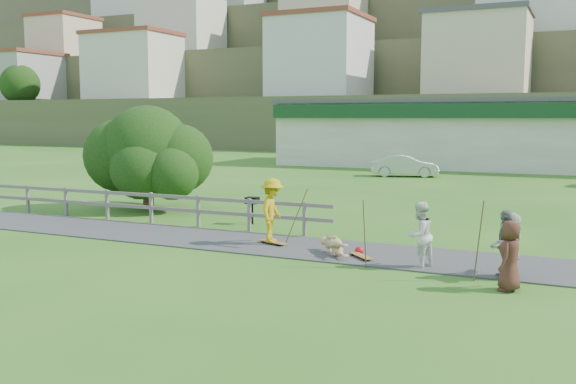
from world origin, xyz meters
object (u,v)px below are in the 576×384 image
object	(u,v)px
spectator_c	(510,256)
tree	(148,171)
skater_rider	(272,214)
spectator_d	(511,245)
car_silver	(405,166)
bbq	(252,211)
spectator_b	(505,245)
spectator_a	(419,235)
skater_fallen	(334,246)

from	to	relation	value
spectator_c	tree	world-z (taller)	tree
skater_rider	spectator_d	bearing A→B (deg)	-109.56
spectator_c	spectator_d	xyz separation A→B (m)	(-0.10, 1.14, 0.01)
spectator_d	tree	world-z (taller)	tree
spectator_d	car_silver	size ratio (longest dim) A/B	0.38
spectator_c	tree	distance (m)	16.37
tree	bbq	world-z (taller)	tree
skater_rider	spectator_b	distance (m)	6.83
car_silver	spectator_a	bearing A→B (deg)	179.64
spectator_b	car_silver	size ratio (longest dim) A/B	0.39
spectator_b	spectator_c	size ratio (longest dim) A/B	1.06
spectator_d	bbq	size ratio (longest dim) A/B	1.63
spectator_d	skater_rider	bearing A→B (deg)	-85.33
spectator_b	bbq	distance (m)	10.02
spectator_b	bbq	bearing A→B (deg)	-122.43
car_silver	tree	distance (m)	19.69
tree	bbq	distance (m)	5.91
spectator_b	car_silver	bearing A→B (deg)	-166.98
skater_rider	bbq	bearing A→B (deg)	27.01
skater_rider	spectator_a	xyz separation A→B (m)	(4.63, -1.04, -0.10)
spectator_c	car_silver	bearing A→B (deg)	-149.89
spectator_c	car_silver	size ratio (longest dim) A/B	0.37
spectator_a	spectator_c	distance (m)	2.61
skater_rider	spectator_a	size ratio (longest dim) A/B	1.12
spectator_a	bbq	size ratio (longest dim) A/B	1.74
bbq	spectator_b	bearing A→B (deg)	-29.24
spectator_a	car_silver	size ratio (longest dim) A/B	0.40
spectator_a	car_silver	world-z (taller)	spectator_a
car_silver	tree	size ratio (longest dim) A/B	0.73
skater_fallen	bbq	distance (m)	5.81
spectator_c	bbq	world-z (taller)	spectator_c
tree	bbq	xyz separation A→B (m)	(5.62, -1.46, -1.11)
tree	car_silver	bearing A→B (deg)	72.70
skater_rider	bbq	world-z (taller)	skater_rider
spectator_c	spectator_d	size ratio (longest dim) A/B	0.99
spectator_c	car_silver	xyz separation A→B (m)	(-9.00, 25.62, -0.09)
spectator_d	bbq	bearing A→B (deg)	-100.58
skater_fallen	spectator_b	size ratio (longest dim) A/B	0.94
skater_rider	tree	world-z (taller)	tree
skater_rider	spectator_d	xyz separation A→B (m)	(6.81, -1.16, -0.16)
spectator_c	skater_rider	bearing A→B (deg)	-97.65
spectator_a	bbq	bearing A→B (deg)	-93.92
skater_fallen	spectator_a	xyz separation A→B (m)	(2.44, -0.45, 0.56)
spectator_b	spectator_d	xyz separation A→B (m)	(0.11, 0.12, -0.04)
skater_fallen	spectator_b	world-z (taller)	spectator_b
spectator_c	bbq	distance (m)	10.68
skater_rider	bbq	size ratio (longest dim) A/B	1.96
car_silver	skater_rider	bearing A→B (deg)	169.34
spectator_d	tree	distance (m)	15.83
spectator_b	car_silver	world-z (taller)	spectator_b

